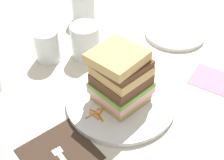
{
  "coord_description": "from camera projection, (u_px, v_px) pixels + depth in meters",
  "views": [
    {
      "loc": [
        -0.36,
        -0.38,
        0.53
      ],
      "look_at": [
        0.01,
        0.02,
        0.05
      ],
      "focal_mm": 49.7,
      "sensor_mm": 36.0,
      "label": 1
    }
  ],
  "objects": [
    {
      "name": "carrot_shred_2",
      "position": [
        101.0,
        117.0,
        0.68
      ],
      "size": [
        0.01,
        0.03,
        0.0
      ],
      "primitive_type": "cylinder",
      "rotation": [
        0.0,
        1.57,
        4.4
      ],
      "color": "orange",
      "rests_on": "main_plate"
    },
    {
      "name": "carrot_shred_11",
      "position": [
        151.0,
        83.0,
        0.76
      ],
      "size": [
        0.03,
        0.01,
        0.0
      ],
      "primitive_type": "cylinder",
      "rotation": [
        0.0,
        1.57,
        3.46
      ],
      "color": "orange",
      "rests_on": "main_plate"
    },
    {
      "name": "side_plate",
      "position": [
        175.0,
        34.0,
        0.95
      ],
      "size": [
        0.18,
        0.18,
        0.01
      ],
      "primitive_type": "cylinder",
      "color": "white",
      "rests_on": "ground_plane"
    },
    {
      "name": "carrot_shred_9",
      "position": [
        136.0,
        81.0,
        0.77
      ],
      "size": [
        0.02,
        0.01,
        0.0
      ],
      "primitive_type": "cylinder",
      "rotation": [
        0.0,
        1.57,
        0.29
      ],
      "color": "orange",
      "rests_on": "main_plate"
    },
    {
      "name": "carrot_shred_12",
      "position": [
        148.0,
        79.0,
        0.77
      ],
      "size": [
        0.02,
        0.02,
        0.0
      ],
      "primitive_type": "cylinder",
      "rotation": [
        0.0,
        1.57,
        2.54
      ],
      "color": "orange",
      "rests_on": "main_plate"
    },
    {
      "name": "carrot_shred_14",
      "position": [
        147.0,
        81.0,
        0.77
      ],
      "size": [
        0.02,
        0.01,
        0.0
      ],
      "primitive_type": "cylinder",
      "rotation": [
        0.0,
        1.57,
        3.07
      ],
      "color": "orange",
      "rests_on": "main_plate"
    },
    {
      "name": "main_plate",
      "position": [
        121.0,
        101.0,
        0.73
      ],
      "size": [
        0.26,
        0.26,
        0.01
      ],
      "primitive_type": "cylinder",
      "color": "white",
      "rests_on": "ground_plane"
    },
    {
      "name": "carrot_shred_8",
      "position": [
        141.0,
        90.0,
        0.75
      ],
      "size": [
        0.03,
        0.0,
        0.0
      ],
      "primitive_type": "cylinder",
      "rotation": [
        0.0,
        1.57,
        0.0
      ],
      "color": "orange",
      "rests_on": "main_plate"
    },
    {
      "name": "carrot_shred_5",
      "position": [
        94.0,
        116.0,
        0.68
      ],
      "size": [
        0.0,
        0.03,
        0.0
      ],
      "primitive_type": "cylinder",
      "rotation": [
        0.0,
        1.57,
        4.71
      ],
      "color": "orange",
      "rests_on": "main_plate"
    },
    {
      "name": "carrot_shred_10",
      "position": [
        146.0,
        79.0,
        0.77
      ],
      "size": [
        0.03,
        0.02,
        0.0
      ],
      "primitive_type": "cylinder",
      "rotation": [
        0.0,
        1.57,
        5.78
      ],
      "color": "orange",
      "rests_on": "main_plate"
    },
    {
      "name": "carrot_shred_7",
      "position": [
        149.0,
        85.0,
        0.76
      ],
      "size": [
        0.01,
        0.02,
        0.0
      ],
      "primitive_type": "cylinder",
      "rotation": [
        0.0,
        1.57,
        4.19
      ],
      "color": "orange",
      "rests_on": "main_plate"
    },
    {
      "name": "sandwich",
      "position": [
        121.0,
        78.0,
        0.68
      ],
      "size": [
        0.12,
        0.12,
        0.14
      ],
      "color": "tan",
      "rests_on": "main_plate"
    },
    {
      "name": "carrot_shred_1",
      "position": [
        104.0,
        109.0,
        0.7
      ],
      "size": [
        0.02,
        0.02,
        0.0
      ],
      "primitive_type": "cylinder",
      "rotation": [
        0.0,
        1.57,
        2.32
      ],
      "color": "orange",
      "rests_on": "main_plate"
    },
    {
      "name": "carrot_shred_13",
      "position": [
        141.0,
        85.0,
        0.76
      ],
      "size": [
        0.03,
        0.03,
        0.0
      ],
      "primitive_type": "cylinder",
      "rotation": [
        0.0,
        1.57,
        2.36
      ],
      "color": "orange",
      "rests_on": "main_plate"
    },
    {
      "name": "juice_glass",
      "position": [
        86.0,
        42.0,
        0.85
      ],
      "size": [
        0.08,
        0.08,
        0.09
      ],
      "color": "white",
      "rests_on": "ground_plane"
    },
    {
      "name": "knife",
      "position": [
        161.0,
        73.0,
        0.81
      ],
      "size": [
        0.04,
        0.2,
        0.0
      ],
      "color": "silver",
      "rests_on": "ground_plane"
    },
    {
      "name": "carrot_shred_3",
      "position": [
        102.0,
        111.0,
        0.69
      ],
      "size": [
        0.02,
        0.01,
        0.0
      ],
      "primitive_type": "cylinder",
      "rotation": [
        0.0,
        1.57,
        3.5
      ],
      "color": "orange",
      "rests_on": "main_plate"
    },
    {
      "name": "ground_plane",
      "position": [
        115.0,
        102.0,
        0.74
      ],
      "size": [
        3.0,
        3.0,
        0.0
      ],
      "primitive_type": "plane",
      "color": "beige"
    },
    {
      "name": "carrot_shred_0",
      "position": [
        98.0,
        116.0,
        0.68
      ],
      "size": [
        0.01,
        0.02,
        0.0
      ],
      "primitive_type": "cylinder",
      "rotation": [
        0.0,
        1.57,
        1.14
      ],
      "color": "orange",
      "rests_on": "main_plate"
    },
    {
      "name": "carrot_shred_4",
      "position": [
        91.0,
        115.0,
        0.68
      ],
      "size": [
        0.03,
        0.01,
        0.0
      ],
      "primitive_type": "cylinder",
      "rotation": [
        0.0,
        1.57,
        3.01
      ],
      "color": "orange",
      "rests_on": "main_plate"
    },
    {
      "name": "carrot_shred_6",
      "position": [
        93.0,
        111.0,
        0.69
      ],
      "size": [
        0.01,
        0.02,
        0.0
      ],
      "primitive_type": "cylinder",
      "rotation": [
        0.0,
        1.57,
        1.87
      ],
      "color": "orange",
      "rests_on": "main_plate"
    },
    {
      "name": "napkin_pink",
      "position": [
        211.0,
        79.0,
        0.8
      ],
      "size": [
        0.12,
        0.12,
        0.0
      ],
      "primitive_type": "cube",
      "rotation": [
        0.0,
        0.0,
        0.27
      ],
      "color": "pink",
      "rests_on": "ground_plane"
    },
    {
      "name": "empty_tumbler_1",
      "position": [
        47.0,
        46.0,
        0.83
      ],
      "size": [
        0.07,
        0.07,
        0.09
      ],
      "primitive_type": "cylinder",
      "color": "silver",
      "rests_on": "ground_plane"
    },
    {
      "name": "napkin_dark",
      "position": [
        59.0,
        154.0,
        0.62
      ],
      "size": [
        0.14,
        0.14,
        0.0
      ],
      "primitive_type": "cube",
      "rotation": [
        0.0,
        0.0,
        -0.05
      ],
      "color": "#38281E",
      "rests_on": "ground_plane"
    },
    {
      "name": "empty_tumbler_0",
      "position": [
        83.0,
        7.0,
        0.99
      ],
      "size": [
        0.07,
        0.07,
        0.1
      ],
      "primitive_type": "cylinder",
      "color": "silver",
      "rests_on": "ground_plane"
    }
  ]
}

